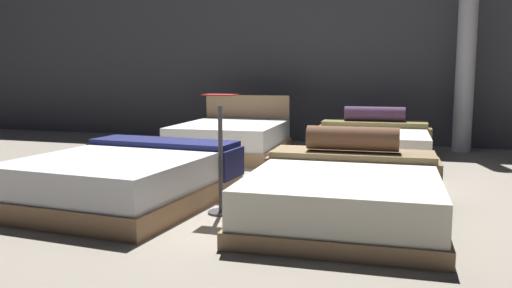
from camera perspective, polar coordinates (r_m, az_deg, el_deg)
ground_plane at (r=5.99m, az=0.89°, el=-4.53°), size 18.00×18.00×0.02m
showroom_back_wall at (r=9.74m, az=7.94°, el=10.52°), size 18.00×0.06×3.50m
bed_0 at (r=5.26m, az=-14.10°, el=-3.66°), size 1.80×2.15×0.54m
bed_1 at (r=4.62m, az=9.84°, el=-5.19°), size 1.75×2.18×0.75m
bed_2 at (r=8.03m, az=-2.74°, el=0.51°), size 1.67×2.03×0.91m
bed_3 at (r=7.57m, az=12.64°, el=-0.11°), size 1.72×2.04×0.77m
price_sign at (r=4.68m, az=-3.93°, el=-2.64°), size 0.28×0.24×1.09m
support_pillar at (r=9.05m, az=22.23°, el=10.24°), size 0.30×0.30×3.50m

